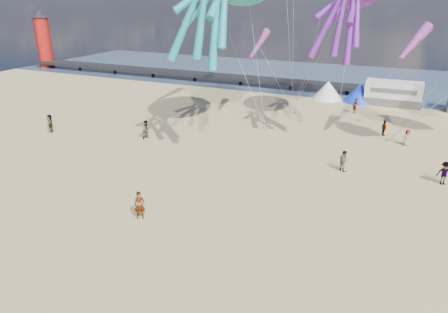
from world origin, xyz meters
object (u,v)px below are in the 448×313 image
Objects in this scene: beachgoer_2 at (445,173)px; beachgoer_6 at (407,138)px; tent_white at (328,90)px; standing_person at (140,205)px; windsock_right at (259,44)px; beachgoer_5 at (355,106)px; beachgoer_3 at (384,128)px; sandbag_b at (337,121)px; beachgoer_4 at (50,123)px; windsock_mid at (414,42)px; tent_blue at (359,93)px; sandbag_d at (359,120)px; motorhome_0 at (393,93)px; beachgoer_1 at (147,130)px; sandbag_c at (390,140)px; lighthouse at (44,43)px; beachgoer_7 at (344,161)px; sandbag_e at (293,112)px; sandbag_a at (265,128)px.

beachgoer_6 is (-2.63, 7.74, -0.14)m from beachgoer_2.
tent_white is 2.25× the size of standing_person.
windsock_right is (-18.19, 10.60, 7.13)m from beachgoer_2.
standing_person is 31.26m from beachgoer_5.
beachgoer_3 reaches higher than sandbag_b.
windsock_mid reaches higher than beachgoer_4.
beachgoer_3 is at bearing -22.21° from beachgoer_5.
sandbag_d is at bearing -82.95° from tent_blue.
motorhome_0 is at bearing 60.67° from beachgoer_6.
beachgoer_1 is 23.11m from sandbag_c.
standing_person is at bearing -122.09° from sandbag_c.
lighthouse is 4.89× the size of beachgoer_1.
motorhome_0 reaches higher than sandbag_d.
sandbag_d is at bearing 144.12° from windsock_mid.
tent_blue is 2.39× the size of beachgoer_7.
motorhome_0 is at bearing 87.23° from beachgoer_2.
windsock_right reaches higher than tent_white.
sandbag_c is (4.35, -8.64, -0.76)m from beachgoer_5.
beachgoer_2 is at bearing 174.59° from beachgoer_3.
windsock_right is at bearing -106.06° from beachgoer_5.
lighthouse is at bearing 167.70° from sandbag_d.
windsock_right is at bearing 132.87° from beachgoer_6.
standing_person is at bearing 94.70° from beachgoer_7.
beachgoer_7 is at bearing 23.88° from standing_person.
motorhome_0 is 23.21m from beachgoer_2.
beachgoer_1 is at bearing -131.99° from motorhome_0.
beachgoer_3 is 3.00× the size of sandbag_e.
lighthouse is 18.00× the size of sandbag_e.
beachgoer_4 reaches higher than sandbag_c.
beachgoer_5 is at bearing -87.66° from tent_blue.
sandbag_b and sandbag_d have the same top height.
motorhome_0 is 39.91m from beachgoer_4.
standing_person is at bearing -162.12° from beachgoer_6.
beachgoer_4 is at bearing 48.32° from beachgoer_7.
beachgoer_1 is 3.68× the size of sandbag_b.
sandbag_c is (13.36, 21.30, -0.78)m from standing_person.
beachgoer_2 reaches higher than beachgoer_3.
sandbag_b is at bearing 77.56° from beachgoer_4.
sandbag_a is at bearing -86.34° from beachgoer_5.
windsock_right reaches higher than standing_person.
beachgoer_2 is 15.77m from sandbag_d.
beachgoer_4 is at bearing 123.35° from standing_person.
tent_white is at bearing 180.00° from tent_blue.
beachgoer_2 is at bearing -23.71° from sandbag_a.
windsock_mid reaches higher than sandbag_c.
standing_person is at bearing -38.87° from lighthouse.
beachgoer_5 reaches higher than beachgoer_6.
beachgoer_1 is at bearing 95.83° from standing_person.
sandbag_e is at bearing -14.27° from beachgoer_1.
beachgoer_7 reaches higher than sandbag_c.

